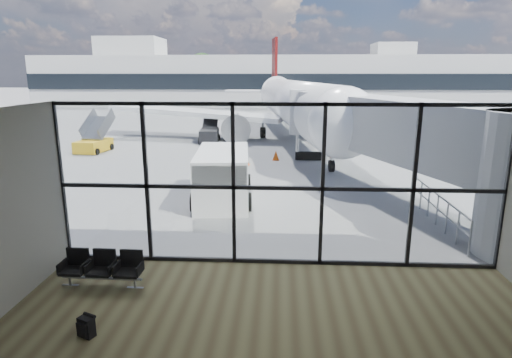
# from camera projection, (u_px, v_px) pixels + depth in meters

# --- Properties ---
(ground) EXTENTS (220.00, 220.00, 0.00)m
(ground) POSITION_uv_depth(u_px,v_px,m) (280.00, 119.00, 50.85)
(ground) COLOR slate
(ground) RESTS_ON ground
(lounge_shell) EXTENTS (12.02, 8.01, 4.51)m
(lounge_shell) POSITION_uv_depth(u_px,v_px,m) (276.00, 239.00, 6.79)
(lounge_shell) COLOR brown
(lounge_shell) RESTS_ON ground
(glass_curtain_wall) EXTENTS (12.10, 0.12, 4.50)m
(glass_curtain_wall) POSITION_uv_depth(u_px,v_px,m) (278.00, 186.00, 11.54)
(glass_curtain_wall) COLOR white
(glass_curtain_wall) RESTS_ON ground
(jet_bridge) EXTENTS (8.00, 16.50, 4.33)m
(jet_bridge) POSITION_uv_depth(u_px,v_px,m) (395.00, 133.00, 18.00)
(jet_bridge) COLOR #A1A3A6
(jet_bridge) RESTS_ON ground
(apron_railing) EXTENTS (0.06, 5.46, 1.11)m
(apron_railing) POSITION_uv_depth(u_px,v_px,m) (438.00, 205.00, 14.99)
(apron_railing) COLOR gray
(apron_railing) RESTS_ON ground
(far_terminal) EXTENTS (80.00, 12.20, 11.00)m
(far_terminal) POSITION_uv_depth(u_px,v_px,m) (277.00, 80.00, 71.17)
(far_terminal) COLOR beige
(far_terminal) RESTS_ON ground
(tree_0) EXTENTS (4.95, 4.95, 7.12)m
(tree_0) POSITION_uv_depth(u_px,v_px,m) (50.00, 77.00, 83.26)
(tree_0) COLOR #382619
(tree_0) RESTS_ON ground
(tree_1) EXTENTS (5.61, 5.61, 8.07)m
(tree_1) POSITION_uv_depth(u_px,v_px,m) (80.00, 73.00, 82.78)
(tree_1) COLOR #382619
(tree_1) RESTS_ON ground
(tree_2) EXTENTS (6.27, 6.27, 9.03)m
(tree_2) POSITION_uv_depth(u_px,v_px,m) (110.00, 70.00, 82.30)
(tree_2) COLOR #382619
(tree_2) RESTS_ON ground
(tree_3) EXTENTS (4.95, 4.95, 7.12)m
(tree_3) POSITION_uv_depth(u_px,v_px,m) (141.00, 77.00, 82.26)
(tree_3) COLOR #382619
(tree_3) RESTS_ON ground
(tree_4) EXTENTS (5.61, 5.61, 8.07)m
(tree_4) POSITION_uv_depth(u_px,v_px,m) (171.00, 73.00, 81.78)
(tree_4) COLOR #382619
(tree_4) RESTS_ON ground
(tree_5) EXTENTS (6.27, 6.27, 9.03)m
(tree_5) POSITION_uv_depth(u_px,v_px,m) (202.00, 70.00, 81.29)
(tree_5) COLOR #382619
(tree_5) RESTS_ON ground
(seating_row) EXTENTS (2.06, 0.61, 0.91)m
(seating_row) POSITION_uv_depth(u_px,v_px,m) (103.00, 266.00, 10.73)
(seating_row) COLOR gray
(seating_row) RESTS_ON ground
(backpack) EXTENTS (0.37, 0.37, 0.47)m
(backpack) POSITION_uv_depth(u_px,v_px,m) (86.00, 327.00, 8.64)
(backpack) COLOR black
(backpack) RESTS_ON ground
(airliner) EXTENTS (30.82, 35.85, 9.25)m
(airliner) POSITION_uv_depth(u_px,v_px,m) (294.00, 103.00, 35.99)
(airliner) COLOR white
(airliner) RESTS_ON ground
(service_van) EXTENTS (2.68, 4.98, 2.10)m
(service_van) POSITION_uv_depth(u_px,v_px,m) (223.00, 176.00, 17.78)
(service_van) COLOR white
(service_van) RESTS_ON ground
(belt_loader) EXTENTS (1.77, 3.94, 1.77)m
(belt_loader) POSITION_uv_depth(u_px,v_px,m) (210.00, 134.00, 33.35)
(belt_loader) COLOR black
(belt_loader) RESTS_ON ground
(mobile_stairs) EXTENTS (1.99, 3.37, 2.26)m
(mobile_stairs) POSITION_uv_depth(u_px,v_px,m) (94.00, 144.00, 29.23)
(mobile_stairs) COLOR gold
(mobile_stairs) RESTS_ON ground
(traffic_cone_a) EXTENTS (0.42, 0.42, 0.60)m
(traffic_cone_a) POSITION_uv_depth(u_px,v_px,m) (276.00, 155.00, 26.43)
(traffic_cone_a) COLOR #CE4B0A
(traffic_cone_a) RESTS_ON ground
(traffic_cone_b) EXTENTS (0.41, 0.41, 0.59)m
(traffic_cone_b) POSITION_uv_depth(u_px,v_px,m) (246.00, 160.00, 24.98)
(traffic_cone_b) COLOR #FF620D
(traffic_cone_b) RESTS_ON ground
(traffic_cone_c) EXTENTS (0.48, 0.48, 0.68)m
(traffic_cone_c) POSITION_uv_depth(u_px,v_px,m) (334.00, 152.00, 27.25)
(traffic_cone_c) COLOR #E2540B
(traffic_cone_c) RESTS_ON ground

